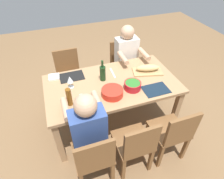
{
  "coord_description": "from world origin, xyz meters",
  "views": [
    {
      "loc": [
        -0.63,
        -1.8,
        2.25
      ],
      "look_at": [
        0.0,
        0.0,
        0.63
      ],
      "focal_mm": 30.21,
      "sensor_mm": 36.0,
      "label": 1
    }
  ],
  "objects_px": {
    "chair_near_left": "(94,157)",
    "dining_table": "(112,88)",
    "napkin_stack": "(54,77)",
    "chair_near_center": "(136,144)",
    "chair_far_right": "(122,63)",
    "wine_glass": "(70,80)",
    "bread_loaf": "(148,68)",
    "serving_bowl_fruit": "(112,92)",
    "cup_near_left": "(83,99)",
    "cutting_board": "(147,71)",
    "diner_near_left": "(88,130)",
    "diner_far_right": "(127,57)",
    "beer_bottle": "(69,97)",
    "serving_bowl_greens": "(133,85)",
    "wine_bottle": "(103,73)",
    "chair_near_right": "(173,133)",
    "chair_far_left": "(69,73)"
  },
  "relations": [
    {
      "from": "bread_loaf",
      "to": "chair_near_center",
      "type": "bearing_deg",
      "value": -122.34
    },
    {
      "from": "cutting_board",
      "to": "cup_near_left",
      "type": "xyz_separation_m",
      "value": [
        -0.98,
        -0.31,
        0.04
      ]
    },
    {
      "from": "diner_near_left",
      "to": "serving_bowl_greens",
      "type": "xyz_separation_m",
      "value": [
        0.67,
        0.42,
        0.09
      ]
    },
    {
      "from": "chair_near_center",
      "to": "chair_far_right",
      "type": "xyz_separation_m",
      "value": [
        0.47,
        1.57,
        0.0
      ]
    },
    {
      "from": "chair_far_right",
      "to": "serving_bowl_fruit",
      "type": "xyz_separation_m",
      "value": [
        -0.54,
        -1.01,
        0.31
      ]
    },
    {
      "from": "chair_far_left",
      "to": "chair_near_right",
      "type": "bearing_deg",
      "value": -59.31
    },
    {
      "from": "chair_near_left",
      "to": "cup_near_left",
      "type": "height_order",
      "value": "chair_near_left"
    },
    {
      "from": "diner_near_left",
      "to": "wine_glass",
      "type": "height_order",
      "value": "diner_near_left"
    },
    {
      "from": "chair_near_left",
      "to": "serving_bowl_fruit",
      "type": "relative_size",
      "value": 3.29
    },
    {
      "from": "chair_far_right",
      "to": "wine_glass",
      "type": "distance_m",
      "value": 1.26
    },
    {
      "from": "cutting_board",
      "to": "beer_bottle",
      "type": "height_order",
      "value": "beer_bottle"
    },
    {
      "from": "diner_far_right",
      "to": "serving_bowl_greens",
      "type": "xyz_separation_m",
      "value": [
        -0.26,
        -0.79,
        0.09
      ]
    },
    {
      "from": "serving_bowl_greens",
      "to": "cutting_board",
      "type": "distance_m",
      "value": 0.43
    },
    {
      "from": "diner_near_left",
      "to": "diner_far_right",
      "type": "relative_size",
      "value": 1.0
    },
    {
      "from": "chair_far_left",
      "to": "chair_near_center",
      "type": "distance_m",
      "value": 1.64
    },
    {
      "from": "chair_near_center",
      "to": "serving_bowl_greens",
      "type": "xyz_separation_m",
      "value": [
        0.2,
        0.6,
        0.31
      ]
    },
    {
      "from": "diner_far_right",
      "to": "bread_loaf",
      "type": "height_order",
      "value": "diner_far_right"
    },
    {
      "from": "chair_near_right",
      "to": "chair_far_left",
      "type": "height_order",
      "value": "same"
    },
    {
      "from": "diner_far_right",
      "to": "cup_near_left",
      "type": "relative_size",
      "value": 12.02
    },
    {
      "from": "bread_loaf",
      "to": "napkin_stack",
      "type": "xyz_separation_m",
      "value": [
        -1.24,
        0.29,
        -0.05
      ]
    },
    {
      "from": "cup_near_left",
      "to": "chair_far_right",
      "type": "bearing_deg",
      "value": 48.54
    },
    {
      "from": "diner_near_left",
      "to": "diner_far_right",
      "type": "height_order",
      "value": "same"
    },
    {
      "from": "bread_loaf",
      "to": "serving_bowl_fruit",
      "type": "bearing_deg",
      "value": -154.35
    },
    {
      "from": "chair_near_left",
      "to": "dining_table",
      "type": "bearing_deg",
      "value": 59.31
    },
    {
      "from": "serving_bowl_greens",
      "to": "wine_glass",
      "type": "height_order",
      "value": "wine_glass"
    },
    {
      "from": "dining_table",
      "to": "cup_near_left",
      "type": "bearing_deg",
      "value": -151.79
    },
    {
      "from": "chair_far_right",
      "to": "napkin_stack",
      "type": "bearing_deg",
      "value": -159.93
    },
    {
      "from": "chair_near_right",
      "to": "serving_bowl_fruit",
      "type": "bearing_deg",
      "value": 133.83
    },
    {
      "from": "dining_table",
      "to": "chair_near_center",
      "type": "xyz_separation_m",
      "value": [
        0.0,
        -0.79,
        -0.17
      ]
    },
    {
      "from": "chair_near_left",
      "to": "chair_near_right",
      "type": "bearing_deg",
      "value": 0.0
    },
    {
      "from": "chair_far_right",
      "to": "cutting_board",
      "type": "distance_m",
      "value": 0.77
    },
    {
      "from": "cup_near_left",
      "to": "serving_bowl_greens",
      "type": "bearing_deg",
      "value": 4.04
    },
    {
      "from": "chair_near_center",
      "to": "beer_bottle",
      "type": "height_order",
      "value": "beer_bottle"
    },
    {
      "from": "serving_bowl_fruit",
      "to": "cutting_board",
      "type": "xyz_separation_m",
      "value": [
        0.62,
        0.3,
        -0.04
      ]
    },
    {
      "from": "chair_far_right",
      "to": "serving_bowl_greens",
      "type": "distance_m",
      "value": 1.06
    },
    {
      "from": "napkin_stack",
      "to": "chair_near_center",
      "type": "bearing_deg",
      "value": -58.9
    },
    {
      "from": "cup_near_left",
      "to": "napkin_stack",
      "type": "bearing_deg",
      "value": 113.6
    },
    {
      "from": "cup_near_left",
      "to": "napkin_stack",
      "type": "height_order",
      "value": "cup_near_left"
    },
    {
      "from": "dining_table",
      "to": "chair_near_left",
      "type": "relative_size",
      "value": 2.0
    },
    {
      "from": "dining_table",
      "to": "chair_far_right",
      "type": "distance_m",
      "value": 0.93
    },
    {
      "from": "chair_far_right",
      "to": "cutting_board",
      "type": "xyz_separation_m",
      "value": [
        0.08,
        -0.71,
        0.27
      ]
    },
    {
      "from": "dining_table",
      "to": "chair_far_right",
      "type": "relative_size",
      "value": 2.0
    },
    {
      "from": "diner_far_right",
      "to": "cup_near_left",
      "type": "height_order",
      "value": "diner_far_right"
    },
    {
      "from": "chair_near_left",
      "to": "serving_bowl_fruit",
      "type": "bearing_deg",
      "value": 55.09
    },
    {
      "from": "serving_bowl_fruit",
      "to": "wine_bottle",
      "type": "height_order",
      "value": "wine_bottle"
    },
    {
      "from": "cutting_board",
      "to": "wine_bottle",
      "type": "relative_size",
      "value": 1.38
    },
    {
      "from": "chair_near_right",
      "to": "chair_near_center",
      "type": "xyz_separation_m",
      "value": [
        -0.47,
        0.0,
        0.0
      ]
    },
    {
      "from": "dining_table",
      "to": "serving_bowl_fruit",
      "type": "relative_size",
      "value": 6.57
    },
    {
      "from": "diner_far_right",
      "to": "chair_far_left",
      "type": "bearing_deg",
      "value": 168.88
    },
    {
      "from": "dining_table",
      "to": "chair_far_right",
      "type": "bearing_deg",
      "value": 59.31
    }
  ]
}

